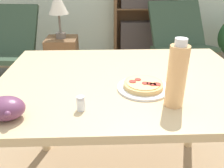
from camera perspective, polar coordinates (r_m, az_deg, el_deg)
dining_table at (r=1.22m, az=2.85°, el=-2.86°), size 1.23×0.90×0.78m
pizza_on_plate at (r=1.07m, az=7.53°, el=-0.48°), size 0.23×0.23×0.04m
grape_bunch at (r=0.92m, az=-24.25°, el=-5.39°), size 0.14×0.12×0.08m
drink_bottle at (r=0.92m, az=15.32°, el=1.99°), size 0.07×0.07×0.27m
salt_shaker at (r=0.90m, az=-7.51°, el=-4.67°), size 0.03×0.03×0.06m
lounge_chair_near at (r=3.05m, az=-24.17°, el=5.12°), size 0.75×0.82×0.88m
lounge_chair_far at (r=3.24m, az=15.81°, el=7.59°), size 0.78×0.85×0.88m
bookshelf at (r=3.68m, az=7.69°, el=16.65°), size 0.88×0.25×1.46m
side_table at (r=2.81m, az=-11.61°, el=5.19°), size 0.34×0.34×0.57m
table_lamp at (r=2.66m, az=-12.89°, el=18.11°), size 0.21×0.21×0.50m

